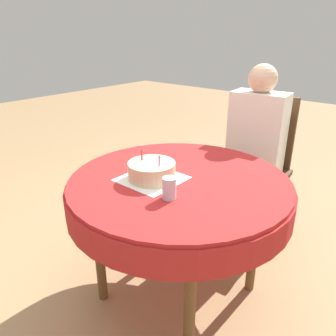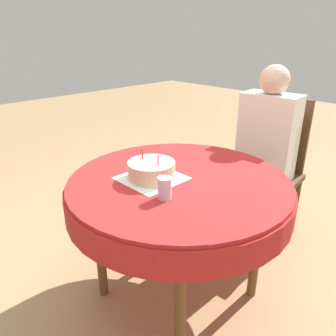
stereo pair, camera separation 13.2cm
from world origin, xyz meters
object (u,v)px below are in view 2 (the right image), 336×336
chair (269,165)px  person (266,142)px  drinking_glass (165,188)px  birthday_cake (152,170)px

chair → person: person is taller
person → drinking_glass: bearing=-90.0°
person → birthday_cake: bearing=-101.3°
person → birthday_cake: size_ratio=5.22×
person → drinking_glass: (0.10, -1.01, 0.06)m
chair → birthday_cake: 1.04m
person → birthday_cake: (-0.09, -0.91, 0.05)m
chair → person: (0.01, -0.10, 0.19)m
birthday_cake → drinking_glass: size_ratio=2.37×
drinking_glass → chair: bearing=95.6°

